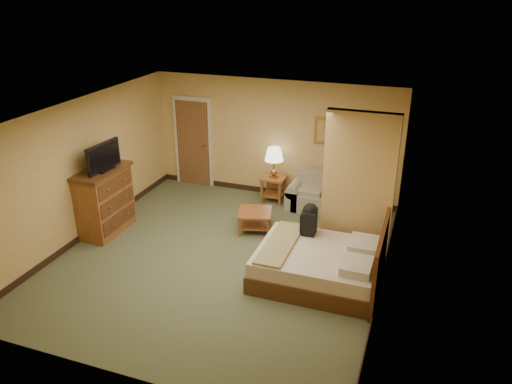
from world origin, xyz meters
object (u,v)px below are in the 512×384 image
at_px(loveseat, 324,198).
at_px(bed, 322,265).
at_px(coffee_table, 255,217).
at_px(dresser, 105,201).

xyz_separation_m(loveseat, bed, (0.56, -2.67, 0.04)).
height_order(coffee_table, dresser, dresser).
bearing_deg(dresser, loveseat, 32.43).
relative_size(loveseat, coffee_table, 1.98).
height_order(loveseat, coffee_table, loveseat).
distance_m(loveseat, coffee_table, 1.74).
bearing_deg(dresser, coffee_table, 20.35).
relative_size(loveseat, bed, 0.78).
bearing_deg(bed, coffee_table, 141.40).
relative_size(loveseat, dresser, 1.20).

